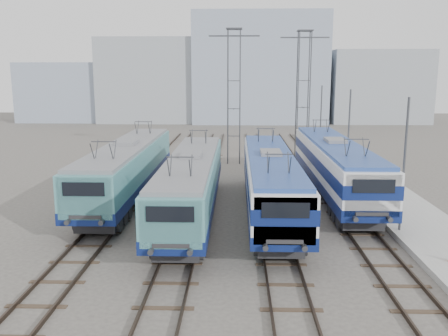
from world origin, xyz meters
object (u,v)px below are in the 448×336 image
Objects in this scene: catenary_tower_west at (234,90)px; catenary_tower_east at (303,90)px; mast_front at (404,168)px; locomotive_far_right at (335,163)px; mast_mid at (348,137)px; locomotive_far_left at (127,166)px; mast_rear at (321,121)px; locomotive_center_left at (191,181)px; locomotive_center_right at (270,178)px.

catenary_tower_east is (6.50, 2.00, 0.00)m from catenary_tower_west.
catenary_tower_west is 22.00m from mast_front.
locomotive_far_right is 14.84m from catenary_tower_west.
catenary_tower_west is (-6.75, 12.49, 4.31)m from locomotive_far_right.
mast_front is (2.10, -22.00, -3.14)m from catenary_tower_east.
catenary_tower_east is 1.71× the size of mast_mid.
locomotive_far_left is at bearing 156.97° from mast_front.
mast_mid and mast_rear have the same top height.
locomotive_center_left is (4.50, -3.84, -0.08)m from locomotive_far_left.
locomotive_far_left is 1.50× the size of catenary_tower_east.
mast_rear is (8.60, 4.00, -3.14)m from catenary_tower_west.
locomotive_far_left is 15.70m from catenary_tower_west.
locomotive_far_left is 5.92m from locomotive_center_left.
locomotive_far_right is 1.52× the size of catenary_tower_west.
catenary_tower_west is 9.99m from mast_rear.
mast_mid is at bearing 19.63° from locomotive_far_left.
locomotive_far_right reaches higher than locomotive_center_right.
locomotive_center_right is 17.34m from catenary_tower_west.
catenary_tower_west is at bearing 137.07° from mast_mid.
locomotive_center_left is at bearing -171.14° from locomotive_center_right.
mast_rear is at bearing 90.00° from mast_mid.
catenary_tower_east is 4.28m from mast_rear.
locomotive_far_left is at bearing -160.37° from mast_mid.
locomotive_center_right is 21.61m from mast_rear.
locomotive_far_right is at bearing 4.17° from locomotive_far_left.
locomotive_center_left is at bearing -40.50° from locomotive_far_left.
catenary_tower_west reaches higher than locomotive_far_left.
mast_rear reaches higher than locomotive_far_left.
locomotive_center_right is at bearing -82.29° from catenary_tower_west.
catenary_tower_east is at bearing 90.99° from locomotive_far_right.
locomotive_center_right reaches higher than locomotive_center_left.
catenary_tower_east reaches higher than locomotive_far_left.
locomotive_center_right is 2.50× the size of mast_mid.
catenary_tower_east is 10.69m from mast_mid.
mast_front is (10.85, -2.68, 1.34)m from locomotive_center_left.
mast_rear is (0.00, 24.00, 0.00)m from mast_front.
catenary_tower_east is (4.25, 18.62, 4.40)m from locomotive_center_right.
catenary_tower_west reaches higher than mast_mid.
locomotive_far_right reaches higher than locomotive_far_left.
mast_rear is at bearing 43.60° from catenary_tower_east.
locomotive_center_right is 2.50× the size of mast_rear.
mast_mid is (6.35, 8.62, 1.26)m from locomotive_center_right.
mast_front is 1.00× the size of mast_rear.
mast_rear is (2.10, 2.00, -3.14)m from catenary_tower_east.
locomotive_far_right is at bearing -89.01° from catenary_tower_east.
locomotive_far_left is 1.50× the size of catenary_tower_west.
mast_front reaches higher than locomotive_far_left.
catenary_tower_west is at bearing -155.06° from mast_rear.
locomotive_far_right is at bearing -112.39° from mast_mid.
locomotive_far_right is (13.50, 0.98, 0.09)m from locomotive_far_left.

